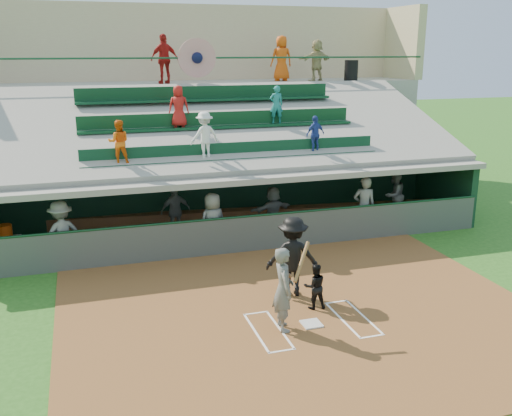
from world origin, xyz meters
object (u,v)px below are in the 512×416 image
object	(u,v)px
batter_at_plate	(283,289)
catcher	(315,286)
white_table	(9,249)
water_cooler	(5,231)
home_plate	(311,324)
trash_bin	(351,71)

from	to	relation	value
batter_at_plate	catcher	bearing A→B (deg)	35.27
white_table	water_cooler	size ratio (longest dim) A/B	1.88
home_plate	water_cooler	bearing A→B (deg)	137.11
water_cooler	batter_at_plate	bearing A→B (deg)	-45.78
white_table	trash_bin	distance (m)	15.54
home_plate	trash_bin	xyz separation A→B (m)	(6.78, 12.21, 5.00)
catcher	trash_bin	world-z (taller)	trash_bin
water_cooler	trash_bin	distance (m)	15.42
catcher	white_table	distance (m)	9.14
batter_at_plate	white_table	distance (m)	8.86
water_cooler	white_table	bearing A→B (deg)	-46.27
home_plate	white_table	size ratio (longest dim) A/B	0.58
white_table	water_cooler	world-z (taller)	water_cooler
catcher	white_table	bearing A→B (deg)	-30.86
water_cooler	trash_bin	size ratio (longest dim) A/B	0.45
trash_bin	water_cooler	bearing A→B (deg)	-156.97
water_cooler	trash_bin	bearing A→B (deg)	23.03
batter_at_plate	water_cooler	distance (m)	8.91
trash_bin	home_plate	bearing A→B (deg)	-119.04
water_cooler	home_plate	bearing A→B (deg)	-42.89
batter_at_plate	trash_bin	xyz separation A→B (m)	(7.45, 12.19, 4.07)
catcher	trash_bin	bearing A→B (deg)	-112.32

